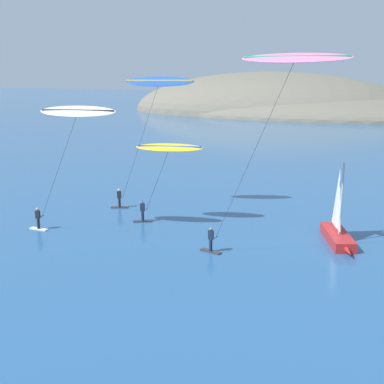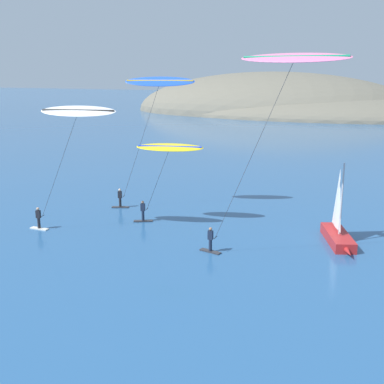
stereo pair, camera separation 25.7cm
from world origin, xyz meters
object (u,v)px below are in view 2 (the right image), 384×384
object	(u,v)px
kitesurfer_white	(74,121)
kitesurfer_pink	(288,73)
kitesurfer_blue	(157,91)
kitesurfer_yellow	(167,153)
sailboat_near	(339,235)

from	to	relation	value
kitesurfer_white	kitesurfer_pink	bearing A→B (deg)	0.07
kitesurfer_blue	kitesurfer_yellow	bearing A→B (deg)	-52.09
sailboat_near	kitesurfer_white	size ratio (longest dim) A/B	0.63
sailboat_near	kitesurfer_yellow	xyz separation A→B (m)	(-12.99, -0.51, 4.94)
sailboat_near	kitesurfer_blue	world-z (taller)	kitesurfer_blue
sailboat_near	kitesurfer_white	xyz separation A→B (m)	(-17.94, -5.18, 7.60)
sailboat_near	kitesurfer_pink	xyz separation A→B (m)	(-2.91, -5.17, 10.89)
kitesurfer_yellow	kitesurfer_pink	xyz separation A→B (m)	(10.08, -4.66, 5.96)
kitesurfer_white	sailboat_near	bearing A→B (deg)	16.12
kitesurfer_pink	kitesurfer_white	world-z (taller)	kitesurfer_pink
kitesurfer_blue	kitesurfer_pink	distance (m)	15.10
kitesurfer_pink	kitesurfer_white	distance (m)	15.38
kitesurfer_yellow	kitesurfer_pink	bearing A→B (deg)	-24.81
kitesurfer_pink	kitesurfer_white	xyz separation A→B (m)	(-15.02, -0.02, -3.29)
kitesurfer_yellow	kitesurfer_white	bearing A→B (deg)	-136.59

